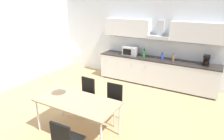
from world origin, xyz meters
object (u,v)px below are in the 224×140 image
(dining_table, at_px, (77,103))
(chair_far_left, at_px, (86,92))
(pendant_lamp, at_px, (73,47))
(chair_far_right, at_px, (113,99))
(bottle_brown, at_px, (173,58))
(chair_near_right, at_px, (65,139))
(coffee_maker, at_px, (206,60))
(microwave, at_px, (130,51))
(bottle_green, at_px, (144,53))
(bottle_blue, at_px, (162,56))

(dining_table, bearing_deg, chair_far_left, 115.37)
(chair_far_left, relative_size, pendant_lamp, 2.72)
(dining_table, distance_m, chair_far_right, 0.89)
(pendant_lamp, bearing_deg, chair_far_right, 64.52)
(bottle_brown, relative_size, chair_far_left, 0.30)
(chair_far_right, bearing_deg, chair_near_right, -89.82)
(coffee_maker, bearing_deg, dining_table, -121.48)
(microwave, xyz_separation_m, chair_far_left, (-0.04, -2.49, -0.49))
(bottle_brown, xyz_separation_m, pendant_lamp, (-1.11, -3.25, 0.86))
(bottle_green, distance_m, chair_far_left, 2.62)
(bottle_brown, distance_m, chair_near_right, 4.13)
(chair_near_right, relative_size, chair_far_right, 1.00)
(chair_near_right, bearing_deg, dining_table, 115.77)
(bottle_blue, xyz_separation_m, bottle_brown, (0.35, -0.07, 0.02))
(chair_far_left, xyz_separation_m, pendant_lamp, (0.37, -0.79, 1.32))
(dining_table, distance_m, pendant_lamp, 1.14)
(dining_table, xyz_separation_m, pendant_lamp, (0.00, 0.00, 1.14))
(bottle_brown, bearing_deg, coffee_maker, 3.74)
(coffee_maker, height_order, bottle_brown, coffee_maker)
(chair_near_right, xyz_separation_m, chair_far_right, (-0.00, 1.58, 0.00))
(chair_far_left, bearing_deg, dining_table, -64.63)
(coffee_maker, distance_m, dining_table, 3.90)
(chair_near_right, bearing_deg, chair_far_right, 90.18)
(bottle_green, distance_m, chair_near_right, 4.14)
(coffee_maker, height_order, dining_table, coffee_maker)
(chair_far_left, bearing_deg, bottle_green, 78.14)
(bottle_blue, height_order, pendant_lamp, pendant_lamp)
(chair_near_right, bearing_deg, bottle_brown, 79.83)
(dining_table, bearing_deg, microwave, 95.79)
(chair_far_left, bearing_deg, chair_far_right, 0.01)
(bottle_brown, bearing_deg, pendant_lamp, -108.81)
(microwave, height_order, bottle_brown, microwave)
(pendant_lamp, bearing_deg, bottle_green, 87.33)
(coffee_maker, bearing_deg, chair_near_right, -111.86)
(coffee_maker, distance_m, bottle_brown, 0.92)
(chair_far_right, bearing_deg, bottle_green, 95.04)
(coffee_maker, xyz_separation_m, bottle_brown, (-0.92, -0.06, -0.04))
(microwave, distance_m, chair_near_right, 4.17)
(bottle_blue, bearing_deg, chair_near_right, -95.21)
(microwave, distance_m, bottle_blue, 1.09)
(chair_far_right, distance_m, pendant_lamp, 1.59)
(microwave, bearing_deg, bottle_brown, -1.35)
(chair_far_right, relative_size, pendant_lamp, 2.72)
(bottle_brown, height_order, chair_near_right, bottle_brown)
(microwave, relative_size, chair_far_right, 0.55)
(bottle_blue, xyz_separation_m, chair_far_right, (-0.38, -2.53, -0.44))
(chair_far_left, height_order, pendant_lamp, pendant_lamp)
(microwave, xyz_separation_m, pendant_lamp, (0.33, -3.29, 0.83))
(bottle_blue, relative_size, bottle_green, 0.82)
(chair_far_right, xyz_separation_m, chair_far_left, (-0.75, -0.00, 0.00))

